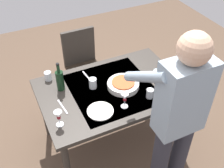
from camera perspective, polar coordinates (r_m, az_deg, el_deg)
name	(u,v)px	position (r m, az deg, el deg)	size (l,w,h in m)	color
ground_plane	(112,139)	(3.14, 0.00, -11.48)	(6.00, 6.00, 0.00)	brown
dining_table	(112,95)	(2.64, 0.00, -2.21)	(1.37, 0.92, 0.77)	#332D28
chair_near	(82,62)	(3.35, -6.20, 4.59)	(0.40, 0.40, 0.91)	black
person_server	(177,118)	(2.10, 13.41, -6.88)	(0.42, 0.61, 1.69)	#2D2D38
wine_bottle	(60,80)	(2.55, -10.82, 0.84)	(0.07, 0.07, 0.30)	black
wine_glass_left	(125,98)	(2.34, 2.68, -2.90)	(0.07, 0.07, 0.15)	white
wine_glass_right	(58,116)	(2.22, -11.12, -6.56)	(0.07, 0.07, 0.15)	white
water_cup_near_left	(48,76)	(2.73, -13.21, 1.64)	(0.07, 0.07, 0.09)	silver
water_cup_near_right	(157,75)	(2.70, 9.30, 1.88)	(0.07, 0.07, 0.10)	silver
water_cup_far_left	(150,93)	(2.49, 7.92, -1.98)	(0.07, 0.07, 0.09)	silver
water_cup_far_right	(93,83)	(2.57, -4.03, 0.16)	(0.07, 0.07, 0.10)	silver
serving_bowl_pasta	(123,84)	(2.58, 2.34, -0.10)	(0.30, 0.30, 0.07)	silver
dinner_plate_near	(100,111)	(2.36, -2.45, -5.65)	(0.23, 0.23, 0.01)	silver
table_knife	(63,107)	(2.44, -10.28, -4.70)	(0.01, 0.20, 0.01)	silver
table_fork	(87,76)	(2.74, -5.31, 1.66)	(0.01, 0.18, 0.01)	silver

